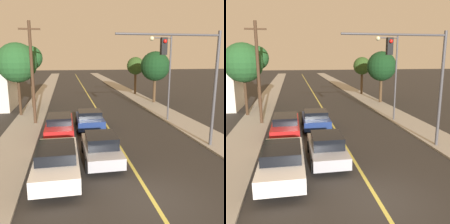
% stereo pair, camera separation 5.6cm
% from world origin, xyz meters
% --- Properties ---
extents(ground_plane, '(200.00, 200.00, 0.00)m').
position_xyz_m(ground_plane, '(0.00, 0.00, 0.00)').
color(ground_plane, '#2D2B28').
extents(road_surface, '(10.02, 80.00, 0.01)m').
position_xyz_m(road_surface, '(0.00, 36.00, 0.01)').
color(road_surface, '#2D2B28').
rests_on(road_surface, ground).
extents(sidewalk_left, '(2.50, 80.00, 0.12)m').
position_xyz_m(sidewalk_left, '(-6.26, 36.00, 0.06)').
color(sidewalk_left, '#9E998E').
rests_on(sidewalk_left, ground).
extents(sidewalk_right, '(2.50, 80.00, 0.12)m').
position_xyz_m(sidewalk_right, '(6.26, 36.00, 0.06)').
color(sidewalk_right, '#9E998E').
rests_on(sidewalk_right, ground).
extents(car_near_lane_front, '(1.87, 4.24, 1.47)m').
position_xyz_m(car_near_lane_front, '(-1.40, 4.17, 0.75)').
color(car_near_lane_front, '#A5A8B2').
rests_on(car_near_lane_front, ground).
extents(car_near_lane_second, '(2.03, 3.88, 1.41)m').
position_xyz_m(car_near_lane_second, '(-1.40, 10.36, 0.72)').
color(car_near_lane_second, navy).
rests_on(car_near_lane_second, ground).
extents(car_outer_lane_front, '(2.01, 4.90, 1.49)m').
position_xyz_m(car_outer_lane_front, '(-3.61, 2.75, 0.80)').
color(car_outer_lane_front, white).
rests_on(car_outer_lane_front, ground).
extents(car_outer_lane_second, '(1.95, 5.09, 1.39)m').
position_xyz_m(car_outer_lane_second, '(-3.61, 9.31, 0.73)').
color(car_outer_lane_second, red).
rests_on(car_outer_lane_second, ground).
extents(traffic_signal_mast, '(5.99, 0.42, 6.63)m').
position_xyz_m(traffic_signal_mast, '(4.02, 5.05, 4.67)').
color(traffic_signal_mast, '#47474C').
rests_on(traffic_signal_mast, ground).
extents(streetlamp_right, '(1.89, 0.36, 6.84)m').
position_xyz_m(streetlamp_right, '(4.91, 11.48, 4.54)').
color(streetlamp_right, '#47474C').
rests_on(streetlamp_right, ground).
extents(utility_pole_left, '(1.60, 0.24, 7.87)m').
position_xyz_m(utility_pole_left, '(-5.61, 12.33, 4.21)').
color(utility_pole_left, '#422D1E').
rests_on(utility_pole_left, ground).
extents(tree_left_near, '(3.49, 3.49, 6.47)m').
position_xyz_m(tree_left_near, '(-7.24, 15.53, 4.83)').
color(tree_left_near, '#3D2B1C').
rests_on(tree_left_near, ground).
extents(tree_left_far, '(2.45, 2.45, 6.35)m').
position_xyz_m(tree_left_far, '(-6.55, 19.16, 5.18)').
color(tree_left_far, '#4C3823').
rests_on(tree_left_far, ground).
extents(tree_right_near, '(3.36, 3.36, 5.87)m').
position_xyz_m(tree_right_near, '(7.12, 19.74, 4.28)').
color(tree_right_near, '#4C3823').
rests_on(tree_right_near, ground).
extents(tree_right_far, '(2.47, 2.47, 5.23)m').
position_xyz_m(tree_right_far, '(6.77, 26.77, 4.06)').
color(tree_right_far, '#4C3823').
rests_on(tree_right_far, ground).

